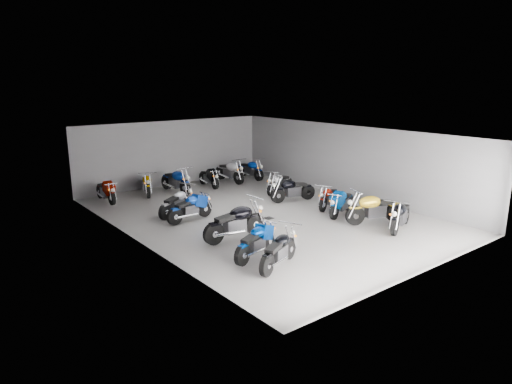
% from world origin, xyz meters
% --- Properties ---
extents(ground, '(14.00, 14.00, 0.00)m').
position_xyz_m(ground, '(0.00, 0.00, 0.00)').
color(ground, '#999691').
rests_on(ground, ground).
extents(wall_back, '(10.00, 0.10, 3.20)m').
position_xyz_m(wall_back, '(0.00, 7.00, 1.60)').
color(wall_back, slate).
rests_on(wall_back, ground).
extents(wall_left, '(0.10, 14.00, 3.20)m').
position_xyz_m(wall_left, '(-5.00, 0.00, 1.60)').
color(wall_left, slate).
rests_on(wall_left, ground).
extents(wall_right, '(0.10, 14.00, 3.20)m').
position_xyz_m(wall_right, '(5.00, 0.00, 1.60)').
color(wall_right, slate).
rests_on(wall_right, ground).
extents(ceiling, '(10.00, 14.00, 0.04)m').
position_xyz_m(ceiling, '(0.00, 0.00, 3.22)').
color(ceiling, black).
rests_on(ceiling, wall_back).
extents(drain_grate, '(0.32, 0.32, 0.01)m').
position_xyz_m(drain_grate, '(0.00, -0.50, 0.01)').
color(drain_grate, black).
rests_on(drain_grate, ground).
extents(motorcycle_left_a, '(1.92, 0.89, 0.89)m').
position_xyz_m(motorcycle_left_a, '(-2.76, -4.26, 0.49)').
color(motorcycle_left_a, black).
rests_on(motorcycle_left_a, ground).
extents(motorcycle_left_b, '(1.98, 0.80, 0.90)m').
position_xyz_m(motorcycle_left_b, '(-2.82, -3.31, 0.49)').
color(motorcycle_left_b, black).
rests_on(motorcycle_left_b, ground).
extents(motorcycle_left_c, '(2.38, 0.46, 1.05)m').
position_xyz_m(motorcycle_left_c, '(-2.36, -1.62, 0.57)').
color(motorcycle_left_c, black).
rests_on(motorcycle_left_c, ground).
extents(motorcycle_left_e, '(2.05, 0.51, 0.91)m').
position_xyz_m(motorcycle_left_e, '(-2.48, 1.09, 0.49)').
color(motorcycle_left_e, black).
rests_on(motorcycle_left_e, ground).
extents(motorcycle_left_f, '(1.93, 0.95, 0.90)m').
position_xyz_m(motorcycle_left_f, '(-2.52, 2.05, 0.49)').
color(motorcycle_left_f, black).
rests_on(motorcycle_left_f, ground).
extents(motorcycle_right_a, '(2.10, 0.93, 0.97)m').
position_xyz_m(motorcycle_right_a, '(2.75, -4.40, 0.53)').
color(motorcycle_right_a, black).
rests_on(motorcycle_right_a, ground).
extents(motorcycle_right_b, '(2.21, 1.07, 1.03)m').
position_xyz_m(motorcycle_right_b, '(2.63, -3.39, 0.56)').
color(motorcycle_right_b, black).
rests_on(motorcycle_right_b, ground).
extents(motorcycle_right_c, '(2.05, 0.84, 0.94)m').
position_xyz_m(motorcycle_right_c, '(2.50, -1.91, 0.51)').
color(motorcycle_right_c, black).
rests_on(motorcycle_right_c, ground).
extents(motorcycle_right_d, '(1.84, 0.87, 0.86)m').
position_xyz_m(motorcycle_right_d, '(2.86, -0.91, 0.47)').
color(motorcycle_right_d, black).
rests_on(motorcycle_right_d, ground).
extents(motorcycle_right_e, '(2.12, 0.64, 0.94)m').
position_xyz_m(motorcycle_right_e, '(2.42, 0.81, 0.51)').
color(motorcycle_right_e, black).
rests_on(motorcycle_right_e, ground).
extents(motorcycle_right_f, '(2.01, 0.77, 0.91)m').
position_xyz_m(motorcycle_right_f, '(2.92, 2.23, 0.50)').
color(motorcycle_right_f, black).
rests_on(motorcycle_right_f, ground).
extents(motorcycle_back_a, '(0.40, 2.03, 0.89)m').
position_xyz_m(motorcycle_back_a, '(-3.97, 5.72, 0.49)').
color(motorcycle_back_a, black).
rests_on(motorcycle_back_a, ground).
extents(motorcycle_back_b, '(0.87, 2.03, 0.93)m').
position_xyz_m(motorcycle_back_b, '(-2.03, 5.81, 0.51)').
color(motorcycle_back_b, black).
rests_on(motorcycle_back_b, ground).
extents(motorcycle_back_c, '(0.49, 2.33, 1.02)m').
position_xyz_m(motorcycle_back_c, '(-0.77, 5.38, 0.56)').
color(motorcycle_back_c, black).
rests_on(motorcycle_back_c, ground).
extents(motorcycle_back_d, '(0.45, 1.98, 0.87)m').
position_xyz_m(motorcycle_back_d, '(1.08, 5.42, 0.48)').
color(motorcycle_back_d, black).
rests_on(motorcycle_back_d, ground).
extents(motorcycle_back_e, '(0.45, 2.33, 1.02)m').
position_xyz_m(motorcycle_back_e, '(2.52, 5.69, 0.56)').
color(motorcycle_back_e, black).
rests_on(motorcycle_back_e, ground).
extents(motorcycle_back_f, '(0.41, 2.14, 0.94)m').
position_xyz_m(motorcycle_back_f, '(3.83, 5.65, 0.51)').
color(motorcycle_back_f, black).
rests_on(motorcycle_back_f, ground).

